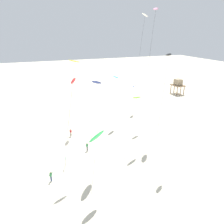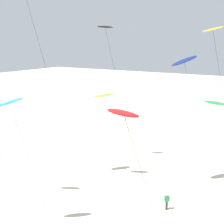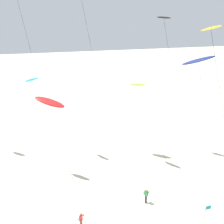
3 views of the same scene
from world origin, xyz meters
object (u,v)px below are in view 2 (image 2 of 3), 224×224
kite_navy (185,61)px  kite_green (216,103)px  kite_yellow (214,36)px  kite_flyer_middle (167,201)px  kite_lime (105,96)px  kite_black (106,30)px  kite_cyan (9,104)px  kite_red (124,114)px

kite_navy → kite_green: size_ratio=1.59×
kite_yellow → kite_flyer_middle: 16.48m
kite_flyer_middle → kite_green: bearing=-7.3°
kite_green → kite_flyer_middle: size_ratio=5.60×
kite_lime → kite_yellow: bearing=-81.4°
kite_black → kite_flyer_middle: kite_black is taller
kite_cyan → kite_flyer_middle: kite_cyan is taller
kite_lime → kite_flyer_middle: 12.97m
kite_yellow → kite_lime: size_ratio=1.66×
kite_green → kite_lime: kite_lime is taller
kite_yellow → kite_cyan: size_ratio=1.47×
kite_lime → kite_cyan: bearing=175.1°
kite_yellow → kite_navy: (0.98, 2.98, -2.53)m
kite_red → kite_green: 20.58m
kite_lime → kite_flyer_middle: size_ratio=6.34×
kite_lime → kite_flyer_middle: kite_lime is taller
kite_black → kite_yellow: kite_black is taller
kite_navy → kite_green: kite_navy is taller
kite_navy → kite_lime: kite_navy is taller
kite_flyer_middle → kite_navy: bearing=7.3°
kite_yellow → kite_black: bearing=78.8°
kite_red → kite_yellow: bearing=-9.7°
kite_cyan → kite_flyer_middle: 17.38m
kite_red → kite_black: bearing=36.2°
kite_navy → kite_lime: (-2.65, 8.09, -4.00)m
kite_yellow → kite_lime: kite_yellow is taller
kite_navy → kite_red: bearing=-176.9°
kite_cyan → kite_yellow: bearing=-40.9°
kite_navy → kite_lime: 9.40m
kite_cyan → kite_navy: (14.96, -9.13, 2.81)m
kite_navy → kite_yellow: bearing=-108.1°
kite_navy → kite_green: bearing=-18.5°
kite_yellow → kite_navy: kite_yellow is taller
kite_flyer_middle → kite_lime: bearing=74.3°
kite_black → kite_green: kite_black is taller
kite_yellow → kite_flyer_middle: kite_yellow is taller
kite_black → kite_navy: 11.44m
kite_navy → kite_flyer_middle: (-5.11, -0.66, -13.26)m
kite_green → kite_flyer_middle: bearing=172.7°
kite_black → kite_red: size_ratio=1.48×
kite_red → kite_navy: bearing=3.1°
kite_green → kite_flyer_middle: 14.02m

